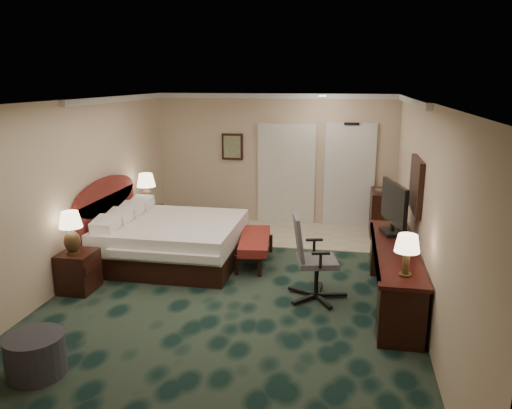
% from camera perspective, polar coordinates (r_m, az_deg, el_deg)
% --- Properties ---
extents(floor, '(5.00, 7.50, 0.00)m').
position_cam_1_polar(floor, '(7.30, -2.34, -9.98)').
color(floor, black).
rests_on(floor, ground).
extents(ceiling, '(5.00, 7.50, 0.00)m').
position_cam_1_polar(ceiling, '(6.67, -2.57, 11.69)').
color(ceiling, silver).
rests_on(ceiling, wall_back).
extents(wall_back, '(5.00, 0.00, 2.70)m').
position_cam_1_polar(wall_back, '(10.48, 2.16, 5.18)').
color(wall_back, tan).
rests_on(wall_back, ground).
extents(wall_front, '(5.00, 0.00, 2.70)m').
position_cam_1_polar(wall_front, '(3.53, -16.61, -14.07)').
color(wall_front, tan).
rests_on(wall_front, ground).
extents(wall_left, '(0.00, 7.50, 2.70)m').
position_cam_1_polar(wall_left, '(7.80, -20.65, 1.14)').
color(wall_left, tan).
rests_on(wall_left, ground).
extents(wall_right, '(0.00, 7.50, 2.70)m').
position_cam_1_polar(wall_right, '(6.77, 18.65, -0.58)').
color(wall_right, tan).
rests_on(wall_right, ground).
extents(crown_molding, '(5.00, 7.50, 0.10)m').
position_cam_1_polar(crown_molding, '(6.67, -2.57, 11.27)').
color(crown_molding, silver).
rests_on(crown_molding, wall_back).
extents(tile_patch, '(3.20, 1.70, 0.01)m').
position_cam_1_polar(tile_patch, '(9.87, 6.54, -3.50)').
color(tile_patch, '#C1B290').
rests_on(tile_patch, ground).
extents(headboard, '(0.12, 2.00, 1.40)m').
position_cam_1_polar(headboard, '(8.77, -16.63, -1.55)').
color(headboard, '#48130D').
rests_on(headboard, ground).
extents(entry_door, '(1.02, 0.06, 2.18)m').
position_cam_1_polar(entry_door, '(10.40, 10.61, 3.19)').
color(entry_door, silver).
rests_on(entry_door, ground).
extents(closet_doors, '(1.20, 0.06, 2.10)m').
position_cam_1_polar(closet_doors, '(10.46, 3.47, 3.47)').
color(closet_doors, '#B9B2A4').
rests_on(closet_doors, ground).
extents(wall_art, '(0.45, 0.06, 0.55)m').
position_cam_1_polar(wall_art, '(10.57, -2.72, 6.62)').
color(wall_art, '#496658').
rests_on(wall_art, wall_back).
extents(wall_mirror, '(0.05, 0.95, 0.75)m').
position_cam_1_polar(wall_mirror, '(7.30, 17.84, 2.13)').
color(wall_mirror, white).
rests_on(wall_mirror, wall_right).
extents(bed, '(2.18, 2.02, 0.69)m').
position_cam_1_polar(bed, '(8.49, -9.41, -4.16)').
color(bed, white).
rests_on(bed, ground).
extents(nightstand_near, '(0.46, 0.53, 0.58)m').
position_cam_1_polar(nightstand_near, '(7.70, -19.62, -7.20)').
color(nightstand_near, black).
rests_on(nightstand_near, ground).
extents(nightstand_far, '(0.49, 0.56, 0.61)m').
position_cam_1_polar(nightstand_far, '(9.80, -12.34, -2.03)').
color(nightstand_far, black).
rests_on(nightstand_far, ground).
extents(lamp_near, '(0.35, 0.35, 0.61)m').
position_cam_1_polar(lamp_near, '(7.50, -20.34, -3.01)').
color(lamp_near, black).
rests_on(lamp_near, nightstand_near).
extents(lamp_far, '(0.42, 0.42, 0.66)m').
position_cam_1_polar(lamp_far, '(9.62, -12.41, 1.55)').
color(lamp_far, black).
rests_on(lamp_far, nightstand_far).
extents(bed_bench, '(0.64, 1.40, 0.46)m').
position_cam_1_polar(bed_bench, '(8.32, -0.15, -5.19)').
color(bed_bench, maroon).
rests_on(bed_bench, ground).
extents(ottoman, '(0.80, 0.80, 0.43)m').
position_cam_1_polar(ottoman, '(5.84, -23.89, -15.46)').
color(ottoman, '#28272E').
rests_on(ottoman, ground).
extents(desk, '(0.58, 2.69, 0.78)m').
position_cam_1_polar(desk, '(7.12, 15.44, -7.77)').
color(desk, black).
rests_on(desk, ground).
extents(tv, '(0.32, 0.97, 0.76)m').
position_cam_1_polar(tv, '(7.50, 15.46, -0.46)').
color(tv, black).
rests_on(tv, desk).
extents(desk_lamp, '(0.30, 0.30, 0.51)m').
position_cam_1_polar(desk_lamp, '(5.97, 16.82, -5.57)').
color(desk_lamp, black).
rests_on(desk_lamp, desk).
extents(desk_chair, '(0.82, 0.79, 1.20)m').
position_cam_1_polar(desk_chair, '(6.94, 6.99, -6.04)').
color(desk_chair, '#4B4B54').
rests_on(desk_chair, ground).
extents(minibar, '(0.46, 0.83, 0.88)m').
position_cam_1_polar(minibar, '(10.05, 14.25, -0.96)').
color(minibar, black).
rests_on(minibar, ground).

